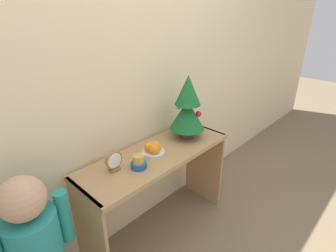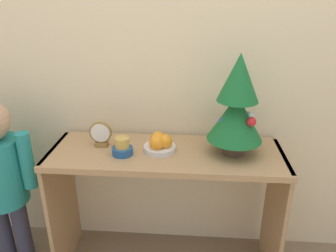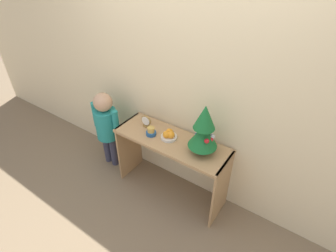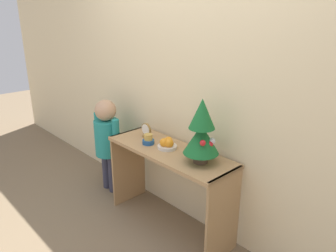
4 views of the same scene
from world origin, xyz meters
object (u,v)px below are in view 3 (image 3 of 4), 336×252
fruit_bowl (169,135)px  child_figure (106,123)px  singing_bowl (151,132)px  desk_clock (146,121)px  mini_tree (204,130)px

fruit_bowl → child_figure: bearing=-177.2°
fruit_bowl → singing_bowl: fruit_bowl is taller
fruit_bowl → desk_clock: size_ratio=1.18×
singing_bowl → child_figure: bearing=178.9°
fruit_bowl → desk_clock: desk_clock is taller
child_figure → desk_clock: bearing=7.3°
desk_clock → mini_tree: bearing=-2.1°
mini_tree → desk_clock: bearing=177.9°
fruit_bowl → singing_bowl: 0.18m
fruit_bowl → child_figure: size_ratio=0.16×
child_figure → fruit_bowl: bearing=2.8°
singing_bowl → desk_clock: desk_clock is taller
mini_tree → singing_bowl: bearing=-174.0°
mini_tree → desk_clock: 0.68m
mini_tree → child_figure: mini_tree is taller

